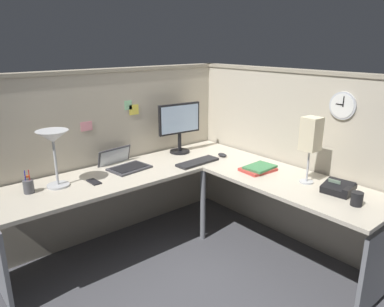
{
  "coord_description": "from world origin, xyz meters",
  "views": [
    {
      "loc": [
        -1.9,
        -2.14,
        1.81
      ],
      "look_at": [
        -0.06,
        0.06,
        0.92
      ],
      "focal_mm": 33.91,
      "sensor_mm": 36.0,
      "label": 1
    }
  ],
  "objects": [
    {
      "name": "pinned_note_middle",
      "position": [
        -0.14,
        0.82,
        1.19
      ],
      "size": [
        0.1,
        0.0,
        0.1
      ],
      "primitive_type": "cube",
      "color": "#EAD84C"
    },
    {
      "name": "pinned_note_leftmost",
      "position": [
        -0.2,
        0.82,
        1.24
      ],
      "size": [
        0.08,
        0.0,
        0.09
      ],
      "primitive_type": "cube",
      "color": "#8CCC99"
    },
    {
      "name": "cell_phone",
      "position": [
        -0.77,
        0.43,
        0.73
      ],
      "size": [
        0.07,
        0.15,
        0.01
      ],
      "primitive_type": "cube",
      "rotation": [
        0.0,
        0.0,
        0.04
      ],
      "color": "black",
      "rests_on": "desk"
    },
    {
      "name": "laptop",
      "position": [
        -0.4,
        0.62,
        0.75
      ],
      "size": [
        0.39,
        0.42,
        0.22
      ],
      "color": "#38383D",
      "rests_on": "desk"
    },
    {
      "name": "ground_plane",
      "position": [
        0.0,
        0.0,
        0.0
      ],
      "size": [
        6.8,
        6.8,
        0.0
      ],
      "primitive_type": "plane",
      "color": "#47474C"
    },
    {
      "name": "book_stack",
      "position": [
        0.45,
        -0.24,
        0.75
      ],
      "size": [
        0.3,
        0.23,
        0.04
      ],
      "color": "#BF3F38",
      "rests_on": "desk"
    },
    {
      "name": "wall_clock",
      "position": [
        0.82,
        -0.74,
        1.33
      ],
      "size": [
        0.04,
        0.22,
        0.22
      ],
      "color": "#B7BABF"
    },
    {
      "name": "keyboard",
      "position": [
        0.18,
        0.26,
        0.74
      ],
      "size": [
        0.44,
        0.16,
        0.02
      ],
      "primitive_type": "cube",
      "rotation": [
        0.0,
        0.0,
        0.05
      ],
      "color": "#232326",
      "rests_on": "desk"
    },
    {
      "name": "office_phone",
      "position": [
        0.53,
        -0.94,
        0.77
      ],
      "size": [
        0.21,
        0.23,
        0.11
      ],
      "color": "black",
      "rests_on": "desk"
    },
    {
      "name": "pinned_note_rightmost",
      "position": [
        -0.62,
        0.82,
        1.1
      ],
      "size": [
        0.11,
        0.0,
        0.08
      ],
      "primitive_type": "cube",
      "color": "pink"
    },
    {
      "name": "cubicle_wall_right",
      "position": [
        0.87,
        -0.27,
        0.79
      ],
      "size": [
        0.12,
        2.37,
        1.58
      ],
      "color": "#B7AD99",
      "rests_on": "ground"
    },
    {
      "name": "computer_mouse",
      "position": [
        0.5,
        0.26,
        0.75
      ],
      "size": [
        0.06,
        0.1,
        0.03
      ],
      "primitive_type": "ellipsoid",
      "color": "#232326",
      "rests_on": "desk"
    },
    {
      "name": "desk",
      "position": [
        -0.15,
        -0.05,
        0.63
      ],
      "size": [
        2.35,
        2.15,
        0.73
      ],
      "color": "beige",
      "rests_on": "ground"
    },
    {
      "name": "cubicle_wall_back",
      "position": [
        -0.36,
        0.87,
        0.79
      ],
      "size": [
        2.57,
        0.12,
        1.58
      ],
      "color": "#B7AD99",
      "rests_on": "ground"
    },
    {
      "name": "desk_lamp_paper",
      "position": [
        0.53,
        -0.66,
        1.11
      ],
      "size": [
        0.13,
        0.13,
        0.53
      ],
      "color": "#B7BABF",
      "rests_on": "desk"
    },
    {
      "name": "desk_lamp_dome",
      "position": [
        -1.02,
        0.53,
        1.09
      ],
      "size": [
        0.24,
        0.24,
        0.44
      ],
      "color": "#B7BABF",
      "rests_on": "desk"
    },
    {
      "name": "pen_cup",
      "position": [
        -1.23,
        0.54,
        0.78
      ],
      "size": [
        0.08,
        0.08,
        0.18
      ],
      "color": "#4C4C51",
      "rests_on": "desk"
    },
    {
      "name": "monitor",
      "position": [
        0.27,
        0.64,
        1.02
      ],
      "size": [
        0.46,
        0.2,
        0.5
      ],
      "color": "black",
      "rests_on": "desk"
    },
    {
      "name": "coffee_mug",
      "position": [
        0.43,
        -1.12,
        0.78
      ],
      "size": [
        0.08,
        0.08,
        0.1
      ],
      "primitive_type": "cylinder",
      "color": "black",
      "rests_on": "desk"
    }
  ]
}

